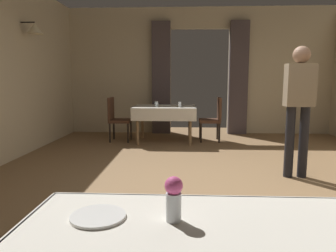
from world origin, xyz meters
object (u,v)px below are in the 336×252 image
flower_vase_near (174,197)px  person_waiter_by_doorway (299,101)px  chair_mid_left (117,117)px  glass_mid_a (156,104)px  dining_table_mid (165,111)px  chair_mid_right (214,117)px  glass_mid_b (180,105)px  plate_mid_c (166,105)px  plate_near_b (98,216)px

flower_vase_near → person_waiter_by_doorway: person_waiter_by_doorway is taller
chair_mid_left → glass_mid_a: 0.94m
dining_table_mid → chair_mid_right: (1.03, 0.11, -0.14)m
dining_table_mid → chair_mid_right: bearing=6.2°
dining_table_mid → chair_mid_right: size_ratio=1.39×
glass_mid_b → dining_table_mid: bearing=143.1°
glass_mid_a → plate_mid_c: (0.18, 0.43, -0.05)m
flower_vase_near → glass_mid_b: flower_vase_near is taller
chair_mid_right → plate_near_b: size_ratio=4.26×
chair_mid_left → plate_mid_c: 1.10m
glass_mid_b → person_waiter_by_doorway: (1.58, -2.16, 0.22)m
plate_near_b → plate_mid_c: 5.67m
glass_mid_b → plate_mid_c: size_ratio=0.56×
dining_table_mid → glass_mid_a: (-0.16, -0.19, 0.15)m
dining_table_mid → chair_mid_right: chair_mid_right is taller
plate_near_b → person_waiter_by_doorway: 3.55m
glass_mid_a → plate_near_b: bearing=-87.6°
plate_near_b → plate_mid_c: (-0.04, 5.67, 0.00)m
glass_mid_b → plate_near_b: bearing=-92.8°
chair_mid_left → flower_vase_near: chair_mid_left is taller
glass_mid_a → chair_mid_left: bearing=167.3°
dining_table_mid → person_waiter_by_doorway: 3.08m
flower_vase_near → plate_near_b: size_ratio=0.81×
plate_mid_c → chair_mid_right: bearing=-7.4°
chair_mid_right → dining_table_mid: bearing=-173.8°
chair_mid_right → plate_mid_c: bearing=172.6°
flower_vase_near → glass_mid_a: (-0.52, 5.25, -0.04)m
glass_mid_a → person_waiter_by_doorway: bearing=-47.1°
dining_table_mid → glass_mid_b: 0.42m
chair_mid_left → flower_vase_near: (1.39, -5.45, 0.33)m
dining_table_mid → plate_near_b: 5.43m
dining_table_mid → glass_mid_a: 0.29m
flower_vase_near → plate_near_b: 0.31m
plate_near_b → glass_mid_b: 5.20m
dining_table_mid → flower_vase_near: flower_vase_near is taller
chair_mid_right → glass_mid_a: 1.26m
plate_near_b → glass_mid_a: 5.25m
person_waiter_by_doorway → dining_table_mid: bearing=128.3°
chair_mid_right → glass_mid_b: chair_mid_right is taller
dining_table_mid → plate_near_b: (0.06, -5.43, 0.10)m
glass_mid_b → person_waiter_by_doorway: person_waiter_by_doorway is taller
plate_near_b → glass_mid_a: glass_mid_a is taller
dining_table_mid → flower_vase_near: bearing=-86.2°
chair_mid_left → glass_mid_b: bearing=-10.2°
chair_mid_right → chair_mid_left: bearing=-177.1°
chair_mid_left → person_waiter_by_doorway: size_ratio=0.54×
flower_vase_near → person_waiter_by_doorway: size_ratio=0.10×
glass_mid_b → plate_mid_c: (-0.30, 0.48, -0.05)m
dining_table_mid → person_waiter_by_doorway: bearing=-51.7°
chair_mid_left → flower_vase_near: bearing=-75.7°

